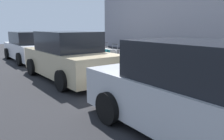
% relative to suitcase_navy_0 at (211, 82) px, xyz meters
% --- Properties ---
extents(ground_plane, '(40.00, 40.00, 0.00)m').
position_rel_suitcase_navy_0_xyz_m(ground_plane, '(3.10, 0.69, -0.43)').
color(ground_plane, black).
extents(sidewalk_curb, '(18.00, 5.00, 0.14)m').
position_rel_suitcase_navy_0_xyz_m(sidewalk_curb, '(3.10, -1.81, -0.36)').
color(sidewalk_curb, '#ADA89E').
rests_on(sidewalk_curb, ground_plane).
extents(suitcase_navy_0, '(0.36, 0.28, 0.64)m').
position_rel_suitcase_navy_0_xyz_m(suitcase_navy_0, '(0.00, 0.00, 0.00)').
color(suitcase_navy_0, navy).
rests_on(suitcase_navy_0, sidewalk_curb).
extents(suitcase_black_1, '(0.49, 0.22, 0.98)m').
position_rel_suitcase_navy_0_xyz_m(suitcase_black_1, '(0.50, -0.07, 0.05)').
color(suitcase_black_1, black).
rests_on(suitcase_black_1, sidewalk_curb).
extents(suitcase_silver_2, '(0.43, 0.22, 0.99)m').
position_rel_suitcase_navy_0_xyz_m(suitcase_silver_2, '(1.04, 0.03, 0.08)').
color(suitcase_silver_2, '#9EA0A8').
rests_on(suitcase_silver_2, sidewalk_curb).
extents(suitcase_teal_3, '(0.41, 0.28, 0.90)m').
position_rel_suitcase_navy_0_xyz_m(suitcase_teal_3, '(1.53, -0.06, 0.02)').
color(suitcase_teal_3, '#0F606B').
rests_on(suitcase_teal_3, sidewalk_curb).
extents(suitcase_maroon_4, '(0.44, 0.25, 1.00)m').
position_rel_suitcase_navy_0_xyz_m(suitcase_maroon_4, '(2.04, -0.01, 0.08)').
color(suitcase_maroon_4, maroon).
rests_on(suitcase_maroon_4, sidewalk_curb).
extents(suitcase_red_5, '(0.41, 0.27, 0.98)m').
position_rel_suitcase_navy_0_xyz_m(suitcase_red_5, '(2.53, -0.06, 0.05)').
color(suitcase_red_5, red).
rests_on(suitcase_red_5, sidewalk_curb).
extents(suitcase_olive_6, '(0.40, 0.24, 0.82)m').
position_rel_suitcase_navy_0_xyz_m(suitcase_olive_6, '(3.01, -0.02, -0.03)').
color(suitcase_olive_6, '#59601E').
rests_on(suitcase_olive_6, sidewalk_curb).
extents(suitcase_navy_7, '(0.35, 0.20, 0.61)m').
position_rel_suitcase_navy_0_xyz_m(suitcase_navy_7, '(3.47, 0.02, -0.02)').
color(suitcase_navy_7, navy).
rests_on(suitcase_navy_7, sidewalk_curb).
extents(suitcase_black_8, '(0.47, 0.24, 0.78)m').
position_rel_suitcase_navy_0_xyz_m(suitcase_black_8, '(3.96, 0.03, -0.03)').
color(suitcase_black_8, black).
rests_on(suitcase_black_8, sidewalk_curb).
extents(suitcase_silver_9, '(0.42, 0.26, 1.01)m').
position_rel_suitcase_navy_0_xyz_m(suitcase_silver_9, '(4.48, -0.07, 0.09)').
color(suitcase_silver_9, '#9EA0A8').
rests_on(suitcase_silver_9, sidewalk_curb).
extents(suitcase_teal_10, '(0.42, 0.26, 1.06)m').
position_rel_suitcase_navy_0_xyz_m(suitcase_teal_10, '(4.97, 0.07, 0.08)').
color(suitcase_teal_10, '#0F606B').
rests_on(suitcase_teal_10, sidewalk_curb).
extents(fire_hydrant, '(0.39, 0.21, 0.85)m').
position_rel_suitcase_navy_0_xyz_m(fire_hydrant, '(5.67, 0.00, 0.15)').
color(fire_hydrant, red).
rests_on(fire_hydrant, sidewalk_curb).
extents(bollard_post, '(0.15, 0.15, 0.66)m').
position_rel_suitcase_navy_0_xyz_m(bollard_post, '(6.39, 0.15, 0.04)').
color(bollard_post, '#333338').
rests_on(bollard_post, sidewalk_curb).
extents(parked_car_silver_0, '(4.65, 2.07, 1.65)m').
position_rel_suitcase_navy_0_xyz_m(parked_car_silver_0, '(-1.16, 2.18, 0.34)').
color(parked_car_silver_0, '#B2B5BA').
rests_on(parked_car_silver_0, ground_plane).
extents(parked_car_beige_1, '(4.53, 2.17, 1.70)m').
position_rel_suitcase_navy_0_xyz_m(parked_car_beige_1, '(4.24, 2.18, 0.36)').
color(parked_car_beige_1, tan).
rests_on(parked_car_beige_1, ground_plane).
extents(parked_car_white_2, '(4.46, 2.19, 1.59)m').
position_rel_suitcase_navy_0_xyz_m(parked_car_white_2, '(9.39, 2.18, 0.31)').
color(parked_car_white_2, silver).
rests_on(parked_car_white_2, ground_plane).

